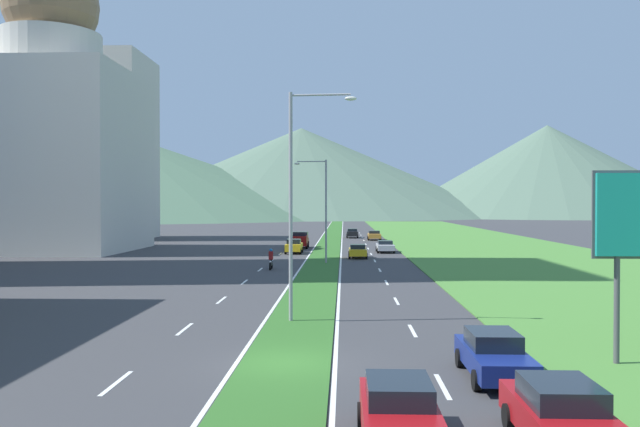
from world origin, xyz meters
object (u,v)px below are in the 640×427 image
street_lamp_mid (323,204)px  car_3 (494,355)px  car_0 (358,251)px  pickup_truck_0 (300,240)px  car_1 (294,246)px  motorcycle_rider (271,261)px  car_6 (385,246)px  car_5 (399,414)px  street_lamp_near (297,191)px  car_7 (374,235)px  car_4 (352,233)px  car_2 (563,417)px

street_lamp_mid → car_3: size_ratio=2.14×
car_0 → pickup_truck_0: bearing=-154.8°
street_lamp_mid → car_1: (-3.65, 12.07, -4.79)m
pickup_truck_0 → motorcycle_rider: size_ratio=2.70×
car_6 → car_5: bearing=-3.3°
street_lamp_near → motorcycle_rider: street_lamp_near is taller
street_lamp_mid → pickup_truck_0: bearing=99.7°
car_6 → motorcycle_rider: size_ratio=2.38×
street_lamp_near → car_3: (7.07, -9.66, -5.47)m
car_0 → motorcycle_rider: (-7.68, -11.88, 0.02)m
street_lamp_mid → car_6: bearing=64.1°
car_7 → motorcycle_rider: (-10.95, -44.91, -0.00)m
car_7 → car_4: bearing=-152.5°
car_0 → car_6: bearing=157.0°
street_lamp_mid → car_5: size_ratio=2.22×
car_0 → car_6: (3.35, 7.89, -0.01)m
car_7 → car_6: bearing=0.2°
car_3 → car_5: bearing=-30.3°
car_0 → car_7: size_ratio=0.92×
car_6 → car_4: bearing=-173.9°
car_2 → car_3: size_ratio=1.01×
car_0 → car_6: size_ratio=0.85×
car_2 → car_7: car_2 is taller
street_lamp_near → car_1: bearing=94.7°
car_5 → car_7: bearing=177.7°
street_lamp_near → car_1: 42.69m
car_6 → car_3: bearing=0.1°
car_5 → pickup_truck_0: bearing=-174.1°
car_5 → car_6: (3.50, 59.86, -0.08)m
pickup_truck_0 → car_6: bearing=-124.1°
car_2 → car_3: (-0.14, 6.14, -0.03)m
car_1 → pickup_truck_0: pickup_truck_0 is taller
street_lamp_near → car_5: street_lamp_near is taller
car_3 → motorcycle_rider: (-11.10, 33.97, -0.02)m
car_0 → car_2: (3.56, -52.00, 0.06)m
car_4 → car_1: bearing=-11.9°
car_4 → car_6: 31.66m
car_2 → car_5: (-3.71, 0.03, 0.00)m
street_lamp_mid → car_0: (3.45, 6.07, -4.89)m
street_lamp_near → motorcycle_rider: 25.25m
car_6 → car_0: bearing=-23.0°
street_lamp_near → car_6: size_ratio=2.30×
street_lamp_mid → motorcycle_rider: street_lamp_mid is taller
car_4 → car_7: size_ratio=0.97×
car_2 → car_6: (-0.21, 59.89, -0.07)m
car_1 → pickup_truck_0: (0.07, 8.91, 0.16)m
car_4 → car_6: size_ratio=0.89×
car_1 → car_3: size_ratio=0.98×
street_lamp_near → car_4: street_lamp_near is taller
car_0 → car_6: car_0 is taller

